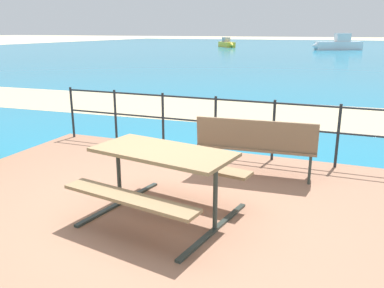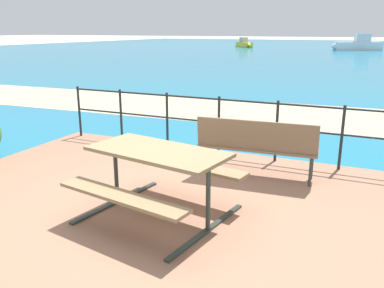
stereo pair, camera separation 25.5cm
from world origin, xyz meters
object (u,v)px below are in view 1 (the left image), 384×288
picnic_table (163,167)px  boat_near (227,44)px  boat_far (338,44)px  park_bench (256,142)px

picnic_table → boat_near: boat_near is taller
picnic_table → boat_far: 42.52m
picnic_table → boat_far: boat_far is taller
picnic_table → park_bench: (0.67, 1.65, -0.08)m
boat_near → picnic_table: bearing=-19.1°
picnic_table → boat_far: size_ratio=0.34×
park_bench → boat_far: (-0.50, 40.87, 0.01)m
boat_far → boat_near: bearing=-41.6°
park_bench → boat_far: 40.88m
picnic_table → boat_near: bearing=115.7°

